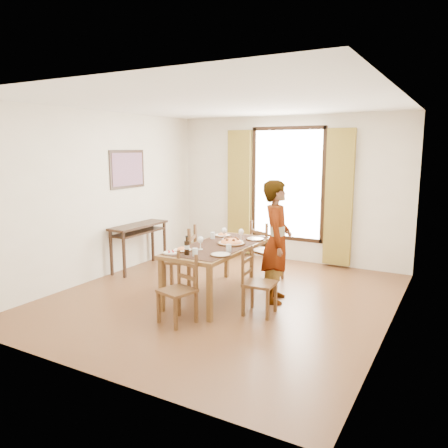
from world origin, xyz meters
The scene contains 22 objects.
ground centered at (0.00, 0.00, 0.00)m, with size 5.00×5.00×0.00m, color #462415.
room_shell centered at (0.00, 0.13, 1.54)m, with size 4.60×5.10×2.74m.
console_table centered at (-2.03, 0.60, 0.68)m, with size 0.38×1.20×0.80m.
dining_table centered at (-0.07, 0.02, 0.69)m, with size 0.85×1.87×0.76m.
chair_west centered at (-0.69, -0.02, 0.46)m, with size 0.55×0.55×0.98m.
chair_north centered at (0.15, 1.14, 0.45)m, with size 0.56×0.56×0.96m.
chair_south centered at (-0.03, -1.05, 0.40)m, with size 0.46×0.46×0.85m.
chair_east centered at (0.69, -0.33, 0.40)m, with size 0.41×0.41×0.85m.
man centered at (0.71, 0.25, 0.84)m, with size 0.58×0.71×1.69m, color gray.
plate_sw centered at (-0.33, -0.53, 0.78)m, with size 0.27×0.27×0.05m, color silver, non-canonical shape.
plate_se centered at (0.25, -0.50, 0.78)m, with size 0.27×0.27×0.05m, color silver, non-canonical shape.
plate_nw centered at (-0.35, 0.60, 0.78)m, with size 0.27×0.27×0.05m, color silver, non-canonical shape.
plate_ne centered at (0.21, 0.60, 0.78)m, with size 0.27×0.27×0.05m, color silver, non-canonical shape.
pasta_platter centered at (0.05, 0.15, 0.81)m, with size 0.40×0.40×0.10m, color #DB5D1C, non-canonical shape.
caprese_plate centered at (-0.38, -0.72, 0.78)m, with size 0.20×0.20×0.04m, color silver, non-canonical shape.
wine_glass_a centered at (-0.15, -0.35, 0.85)m, with size 0.08×0.08×0.18m, color white, non-canonical shape.
wine_glass_b centered at (0.07, 0.42, 0.85)m, with size 0.08×0.08×0.18m, color white, non-canonical shape.
wine_glass_c centered at (-0.20, 0.38, 0.85)m, with size 0.08×0.08×0.18m, color white, non-canonical shape.
tumbler_a centered at (0.24, -0.27, 0.81)m, with size 0.07×0.07×0.10m, color silver.
tumbler_b centered at (-0.38, 0.35, 0.81)m, with size 0.07×0.07×0.10m, color silver.
tumbler_c centered at (-0.02, -0.68, 0.81)m, with size 0.07×0.07×0.10m, color silver.
wine_bottle centered at (-0.15, -0.68, 0.88)m, with size 0.07×0.07×0.25m, color black, non-canonical shape.
Camera 1 is at (2.93, -5.22, 2.11)m, focal length 35.00 mm.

